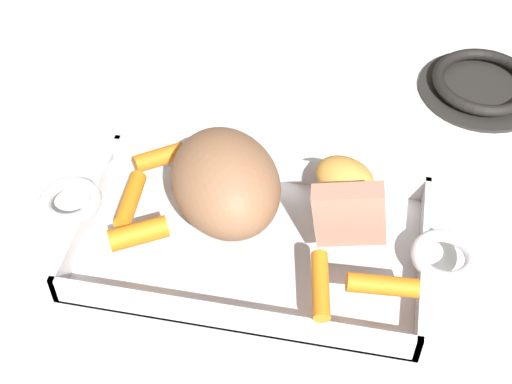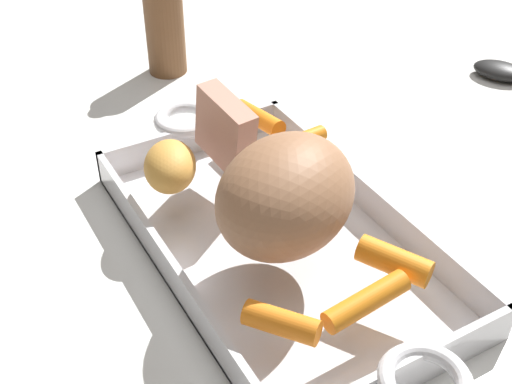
% 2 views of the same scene
% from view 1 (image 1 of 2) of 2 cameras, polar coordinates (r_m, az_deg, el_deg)
% --- Properties ---
extents(ground_plane, '(1.85, 1.85, 0.00)m').
position_cam_1_polar(ground_plane, '(0.76, -0.37, -4.28)').
color(ground_plane, white).
extents(roasting_dish, '(0.44, 0.20, 0.04)m').
position_cam_1_polar(roasting_dish, '(0.75, -0.38, -3.76)').
color(roasting_dish, silver).
rests_on(roasting_dish, ground_plane).
extents(pork_roast, '(0.15, 0.16, 0.09)m').
position_cam_1_polar(pork_roast, '(0.71, -2.34, 0.72)').
color(pork_roast, '#956746').
rests_on(pork_roast, roasting_dish).
extents(roast_slice_outer, '(0.08, 0.03, 0.08)m').
position_cam_1_polar(roast_slice_outer, '(0.71, 7.19, -1.46)').
color(roast_slice_outer, tan).
rests_on(roast_slice_outer, roasting_dish).
extents(baby_carrot_center_right, '(0.07, 0.03, 0.02)m').
position_cam_1_polar(baby_carrot_center_right, '(0.69, 9.62, -7.03)').
color(baby_carrot_center_right, orange).
rests_on(baby_carrot_center_right, roasting_dish).
extents(baby_carrot_center_left, '(0.05, 0.05, 0.02)m').
position_cam_1_polar(baby_carrot_center_left, '(0.79, -7.38, 2.64)').
color(baby_carrot_center_left, orange).
rests_on(baby_carrot_center_left, roasting_dish).
extents(baby_carrot_northeast, '(0.06, 0.05, 0.02)m').
position_cam_1_polar(baby_carrot_northeast, '(0.72, -8.97, -3.15)').
color(baby_carrot_northeast, orange).
rests_on(baby_carrot_northeast, roasting_dish).
extents(baby_carrot_northwest, '(0.03, 0.07, 0.02)m').
position_cam_1_polar(baby_carrot_northwest, '(0.68, 4.95, -7.12)').
color(baby_carrot_northwest, orange).
rests_on(baby_carrot_northwest, roasting_dish).
extents(baby_carrot_long, '(0.02, 0.07, 0.02)m').
position_cam_1_polar(baby_carrot_long, '(0.75, -9.59, -0.62)').
color(baby_carrot_long, orange).
rests_on(baby_carrot_long, roasting_dish).
extents(potato_corner, '(0.08, 0.07, 0.04)m').
position_cam_1_polar(potato_corner, '(0.75, 6.81, 1.06)').
color(potato_corner, gold).
rests_on(potato_corner, roasting_dish).
extents(stove_burner_rear, '(0.16, 0.16, 0.02)m').
position_cam_1_polar(stove_burner_rear, '(0.97, 16.93, 7.84)').
color(stove_burner_rear, '#282623').
rests_on(stove_burner_rear, ground_plane).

